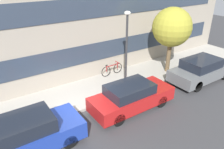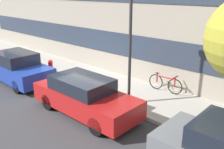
% 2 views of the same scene
% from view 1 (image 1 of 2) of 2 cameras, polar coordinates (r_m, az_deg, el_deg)
% --- Properties ---
extents(ground_plane, '(56.00, 56.00, 0.00)m').
position_cam_1_polar(ground_plane, '(10.67, -7.87, -9.75)').
color(ground_plane, '#38383A').
extents(sidewalk_strip, '(28.00, 2.87, 0.14)m').
position_cam_1_polar(sidewalk_strip, '(11.74, -11.07, -6.00)').
color(sidewalk_strip, '#A8A399').
rests_on(sidewalk_strip, ground_plane).
extents(rowhouse_facade, '(28.00, 1.02, 7.75)m').
position_cam_1_polar(rowhouse_facade, '(12.03, -16.37, 13.86)').
color(rowhouse_facade, gray).
rests_on(rowhouse_facade, ground_plane).
extents(parked_car_blue, '(3.85, 1.66, 1.46)m').
position_cam_1_polar(parked_car_blue, '(8.83, -20.78, -14.31)').
color(parked_car_blue, '#1E3899').
rests_on(parked_car_blue, ground_plane).
extents(parked_car_red, '(4.18, 1.60, 1.36)m').
position_cam_1_polar(parked_car_red, '(10.52, 5.09, -5.74)').
color(parked_car_red, '#AD1919').
rests_on(parked_car_red, ground_plane).
extents(parked_car_grey, '(4.32, 1.71, 1.43)m').
position_cam_1_polar(parked_car_grey, '(14.20, 22.36, 1.17)').
color(parked_car_grey, slate).
rests_on(parked_car_grey, ground_plane).
extents(fire_hydrant, '(0.57, 0.32, 0.81)m').
position_cam_1_polar(fire_hydrant, '(10.13, -19.23, -9.49)').
color(fire_hydrant, red).
rests_on(fire_hydrant, sidewalk_strip).
extents(bicycle, '(1.57, 0.44, 0.76)m').
position_cam_1_polar(bicycle, '(13.69, -0.00, 1.43)').
color(bicycle, black).
rests_on(bicycle, sidewalk_strip).
extents(street_tree, '(2.37, 2.37, 4.08)m').
position_cam_1_polar(street_tree, '(13.88, 15.39, 11.76)').
color(street_tree, brown).
rests_on(street_tree, sidewalk_strip).
extents(lamp_post, '(0.32, 0.32, 4.24)m').
position_cam_1_polar(lamp_post, '(11.19, 3.84, 8.17)').
color(lamp_post, '#2D2D30').
rests_on(lamp_post, sidewalk_strip).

